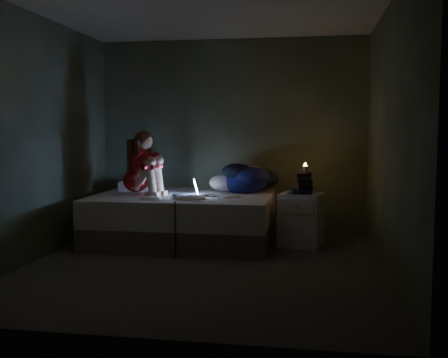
% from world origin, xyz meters
% --- Properties ---
extents(floor, '(3.60, 3.80, 0.02)m').
position_xyz_m(floor, '(0.00, 0.00, -0.01)').
color(floor, '#433B38').
rests_on(floor, ground).
extents(ceiling, '(3.60, 3.80, 0.02)m').
position_xyz_m(ceiling, '(0.00, 0.00, 2.61)').
color(ceiling, silver).
rests_on(ceiling, ground).
extents(wall_back, '(3.60, 0.02, 2.60)m').
position_xyz_m(wall_back, '(0.00, 1.91, 1.30)').
color(wall_back, '#323A2A').
rests_on(wall_back, ground).
extents(wall_front, '(3.60, 0.02, 2.60)m').
position_xyz_m(wall_front, '(0.00, -1.91, 1.30)').
color(wall_front, '#323A2A').
rests_on(wall_front, ground).
extents(wall_left, '(0.02, 3.80, 2.60)m').
position_xyz_m(wall_left, '(-1.81, 0.00, 1.30)').
color(wall_left, '#323A2A').
rests_on(wall_left, ground).
extents(wall_right, '(0.02, 3.80, 2.60)m').
position_xyz_m(wall_right, '(1.81, 0.00, 1.30)').
color(wall_right, '#323A2A').
rests_on(wall_right, ground).
extents(bed, '(2.15, 1.61, 0.59)m').
position_xyz_m(bed, '(-0.47, 1.10, 0.30)').
color(bed, beige).
rests_on(bed, ground).
extents(pillow, '(0.40, 0.29, 0.12)m').
position_xyz_m(pillow, '(-1.20, 1.45, 0.65)').
color(pillow, silver).
rests_on(pillow, bed).
extents(woman, '(0.56, 0.46, 0.78)m').
position_xyz_m(woman, '(-1.06, 1.03, 0.98)').
color(woman, '#A5050F').
rests_on(woman, bed).
extents(laptop, '(0.36, 0.31, 0.22)m').
position_xyz_m(laptop, '(-0.41, 0.95, 0.70)').
color(laptop, black).
rests_on(laptop, bed).
extents(clothes_pile, '(0.79, 0.73, 0.38)m').
position_xyz_m(clothes_pile, '(0.23, 1.47, 0.78)').
color(clothes_pile, '#111743').
rests_on(clothes_pile, bed).
extents(nightstand, '(0.56, 0.52, 0.63)m').
position_xyz_m(nightstand, '(0.97, 1.11, 0.32)').
color(nightstand, silver).
rests_on(nightstand, ground).
extents(book_stack, '(0.19, 0.25, 0.25)m').
position_xyz_m(book_stack, '(1.01, 1.11, 0.76)').
color(book_stack, black).
rests_on(book_stack, nightstand).
extents(candle, '(0.07, 0.07, 0.08)m').
position_xyz_m(candle, '(1.01, 1.11, 0.92)').
color(candle, beige).
rests_on(candle, book_stack).
extents(phone, '(0.12, 0.16, 0.01)m').
position_xyz_m(phone, '(0.89, 1.05, 0.64)').
color(phone, black).
rests_on(phone, nightstand).
extents(blue_orb, '(0.08, 0.08, 0.08)m').
position_xyz_m(blue_orb, '(0.92, 0.96, 0.67)').
color(blue_orb, navy).
rests_on(blue_orb, nightstand).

